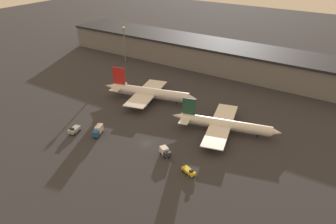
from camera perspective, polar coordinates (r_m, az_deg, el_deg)
ground at (r=123.32m, az=-3.74°, el=-5.54°), size 600.00×600.00×0.00m
terminal_building at (r=191.65m, az=12.48°, el=8.79°), size 234.60×27.64×14.65m
airplane_0 at (r=154.50m, az=-3.28°, el=3.37°), size 45.88×33.34×14.64m
airplane_1 at (r=130.58m, az=9.73°, el=-2.14°), size 42.71×36.68×12.41m
service_vehicle_0 at (r=115.99m, az=-0.53°, el=-6.87°), size 5.31×4.34×2.97m
service_vehicle_1 at (r=108.01m, az=3.65°, el=-10.25°), size 5.59×3.73×2.50m
service_vehicle_2 at (r=134.27m, az=-16.00°, el=-2.99°), size 3.51×5.68×2.84m
service_vehicle_3 at (r=130.38m, az=-12.07°, el=-3.13°), size 4.26×6.65×3.61m
lamp_post_0 at (r=207.08m, az=-7.65°, el=12.53°), size 1.80×1.80×21.60m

